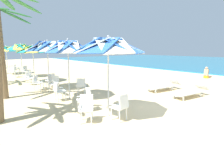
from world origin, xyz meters
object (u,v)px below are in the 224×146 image
Objects in this scene: plastic_chair_8 at (30,77)px; plastic_chair_13 at (17,68)px; plastic_chair_0 at (86,106)px; beach_umbrella_3 at (33,50)px; beach_umbrella_5 at (6,49)px; sun_lounger_2 at (164,85)px; sun_lounger_1 at (190,91)px; plastic_chair_1 at (86,98)px; plastic_chair_9 at (14,71)px; plastic_chair_7 at (51,79)px; beach_umbrella_0 at (108,47)px; plastic_chair_3 at (81,85)px; beach_umbrella_1 at (68,48)px; beachgoer_seated at (207,74)px; plastic_chair_4 at (59,90)px; plastic_chair_10 at (26,70)px; plastic_chair_12 at (12,69)px; beach_umbrella_2 at (47,47)px; plastic_chair_11 at (4,68)px; palm_tree_2 at (0,40)px; plastic_chair_2 at (121,106)px; beach_umbrella_4 at (21,48)px; plastic_chair_5 at (54,82)px; plastic_chair_6 at (38,82)px.

plastic_chair_8 is 6.36m from plastic_chair_13.
beach_umbrella_3 reaches higher than plastic_chair_0.
plastic_chair_0 is 0.33× the size of beach_umbrella_5.
beach_umbrella_3 is 8.91m from sun_lounger_2.
sun_lounger_1 is 1.00× the size of sun_lounger_2.
plastic_chair_1 is 1.00× the size of plastic_chair_9.
plastic_chair_7 is at bearing 22.55° from plastic_chair_8.
plastic_chair_3 is (-3.08, 0.76, -1.90)m from beach_umbrella_0.
plastic_chair_1 is at bearing -3.10° from beach_umbrella_3.
beachgoer_seated is (1.71, 11.18, -2.09)m from beach_umbrella_1.
plastic_chair_4 is 8.66m from plastic_chair_9.
sun_lounger_2 is 2.40× the size of beachgoer_seated.
plastic_chair_7 and plastic_chair_10 have the same top height.
plastic_chair_12 is (-5.67, 0.08, 0.00)m from plastic_chair_8.
beach_umbrella_2 is at bearing 171.01° from plastic_chair_0.
plastic_chair_11 is (-2.73, -1.24, 0.00)m from plastic_chair_10.
palm_tree_2 reaches higher than plastic_chair_8.
plastic_chair_3 is 3.13m from beach_umbrella_2.
plastic_chair_11 is 14.65m from sun_lounger_2.
plastic_chair_8 is 6.72m from beach_umbrella_5.
plastic_chair_8 is (-6.58, -0.11, 0.00)m from plastic_chair_1.
plastic_chair_2 is at bearing 15.03° from plastic_chair_1.
plastic_chair_9 is 11.80m from sun_lounger_2.
plastic_chair_10 is at bearing 142.36° from beach_umbrella_4.
plastic_chair_2 is (0.57, 0.04, -1.90)m from beach_umbrella_0.
plastic_chair_4 is 1.00× the size of plastic_chair_9.
plastic_chair_12 and plastic_chair_13 have the same top height.
plastic_chair_13 is at bearing -160.20° from sun_lounger_2.
beach_umbrella_2 is 5.74m from beach_umbrella_4.
plastic_chair_3 and plastic_chair_13 have the same top height.
beachgoer_seated reaches higher than plastic_chair_1.
plastic_chair_8 is 0.94× the size of beachgoer_seated.
plastic_chair_5 is 0.31× the size of beach_umbrella_4.
plastic_chair_0 and plastic_chair_6 have the same top height.
plastic_chair_8 is at bearing -6.95° from beach_umbrella_4.
beach_umbrella_0 is 3.19× the size of plastic_chair_0.
plastic_chair_6 is 8.28m from plastic_chair_13.
plastic_chair_7 is at bearing 4.83° from plastic_chair_12.
beachgoer_seated is at bearing 81.30° from beach_umbrella_1.
plastic_chair_5 is at bearing 35.84° from plastic_chair_6.
plastic_chair_12 is (-7.74, -0.39, -1.93)m from beach_umbrella_2.
plastic_chair_12 is (-13.74, -0.43, 0.00)m from plastic_chair_2.
plastic_chair_10 is 0.21× the size of palm_tree_2.
plastic_chair_5 is at bearing 179.05° from beach_umbrella_1.
plastic_chair_13 is at bearing 179.35° from beach_umbrella_0.
plastic_chair_0 is 4.72m from plastic_chair_5.
beach_umbrella_0 is 3.19× the size of plastic_chair_11.
plastic_chair_9 is at bearing -175.15° from plastic_chair_5.
beachgoer_seated is at bearing 91.31° from plastic_chair_1.
plastic_chair_2 is 1.00× the size of plastic_chair_3.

